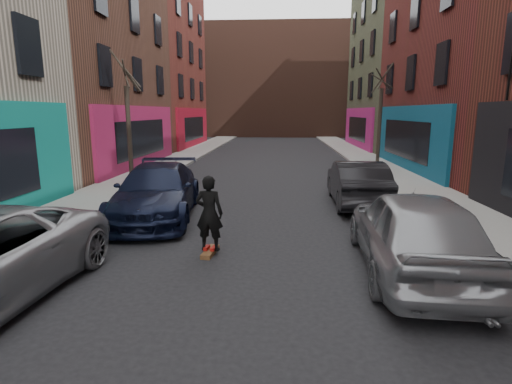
# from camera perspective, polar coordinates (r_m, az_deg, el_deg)

# --- Properties ---
(sidewalk_left) EXTENTS (2.50, 84.00, 0.13)m
(sidewalk_left) POSITION_cam_1_polar(r_m,az_deg,el_deg) (30.47, -9.43, 5.37)
(sidewalk_left) COLOR gray
(sidewalk_left) RESTS_ON ground
(sidewalk_right) EXTENTS (2.50, 84.00, 0.13)m
(sidewalk_right) POSITION_cam_1_polar(r_m,az_deg,el_deg) (30.25, 14.42, 5.13)
(sidewalk_right) COLOR gray
(sidewalk_right) RESTS_ON ground
(building_far) EXTENTS (40.00, 10.00, 14.00)m
(building_far) POSITION_cam_1_polar(r_m,az_deg,el_deg) (55.68, 3.04, 15.32)
(building_far) COLOR #47281E
(building_far) RESTS_ON ground
(tree_left_far) EXTENTS (2.00, 2.00, 6.50)m
(tree_left_far) POSITION_cam_1_polar(r_m,az_deg,el_deg) (18.79, -17.88, 11.46)
(tree_left_far) COLOR black
(tree_left_far) RESTS_ON sidewalk_left
(tree_right_far) EXTENTS (2.00, 2.00, 6.80)m
(tree_right_far) POSITION_cam_1_polar(r_m,az_deg,el_deg) (24.22, 17.39, 11.71)
(tree_right_far) COLOR black
(tree_right_far) RESTS_ON sidewalk_right
(parked_left_end) EXTENTS (2.88, 5.73, 1.60)m
(parked_left_end) POSITION_cam_1_polar(r_m,az_deg,el_deg) (12.50, -13.97, 0.06)
(parked_left_end) COLOR black
(parked_left_end) RESTS_ON ground
(parked_right_far) EXTENTS (2.35, 5.17, 1.72)m
(parked_right_far) POSITION_cam_1_polar(r_m,az_deg,el_deg) (8.55, 21.57, -5.17)
(parked_right_far) COLOR #93969C
(parked_right_far) RESTS_ON ground
(parked_right_end) EXTENTS (1.72, 4.70, 1.54)m
(parked_right_end) POSITION_cam_1_polar(r_m,az_deg,el_deg) (14.26, 14.21, 1.30)
(parked_right_end) COLOR black
(parked_right_end) RESTS_ON ground
(skateboard) EXTENTS (0.32, 0.82, 0.10)m
(skateboard) POSITION_cam_1_polar(r_m,az_deg,el_deg) (9.25, -6.56, -8.48)
(skateboard) COLOR brown
(skateboard) RESTS_ON ground
(skateboarder) EXTENTS (0.67, 0.48, 1.72)m
(skateboarder) POSITION_cam_1_polar(r_m,az_deg,el_deg) (8.98, -6.70, -3.02)
(skateboarder) COLOR black
(skateboarder) RESTS_ON skateboard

